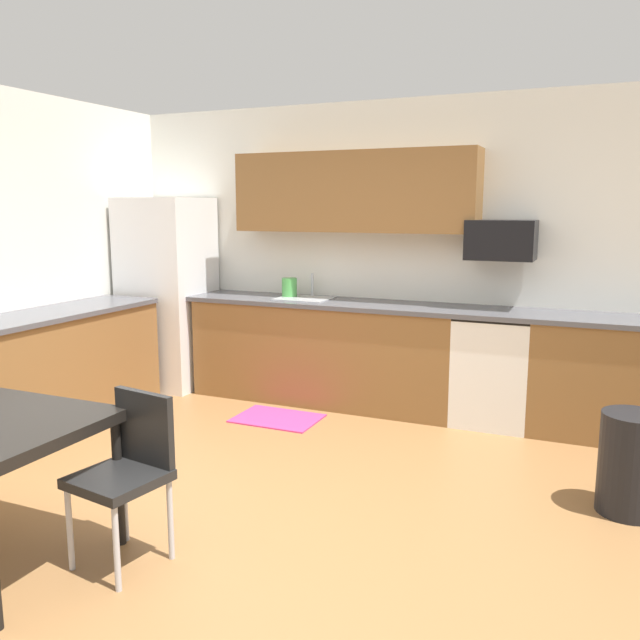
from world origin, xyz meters
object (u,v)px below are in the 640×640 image
Objects in this scene: microwave at (501,240)px; kettle at (289,289)px; refrigerator at (168,293)px; oven_range at (493,369)px; trash_bin at (631,464)px; chair_near_table at (129,464)px.

kettle is at bearing -178.48° from microwave.
refrigerator reaches higher than oven_range.
oven_range is at bearing 1.44° from refrigerator.
microwave is 2.13m from trash_bin.
microwave is 0.64× the size of chair_near_table.
refrigerator is 3.44× the size of microwave.
chair_near_table is 3.06m from kettle.
kettle is at bearing 178.48° from oven_range.
chair_near_table is at bearing -146.09° from trash_bin.
oven_range is 1.69× the size of microwave.
microwave is at bearing 3.25° from refrigerator.
trash_bin is (4.17, -1.27, -0.63)m from refrigerator.
microwave is (3.17, 0.18, 0.58)m from refrigerator.
oven_range is 4.55× the size of kettle.
microwave reaches higher than chair_near_table.
trash_bin is (2.33, 1.56, -0.20)m from chair_near_table.
kettle is (-0.56, 2.97, 0.52)m from chair_near_table.
chair_near_table is 1.42× the size of trash_bin.
trash_bin is at bearing -25.87° from kettle.
microwave is 0.90× the size of trash_bin.
kettle is (1.28, 0.13, 0.09)m from refrigerator.
oven_range is at bearing -1.52° from kettle.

